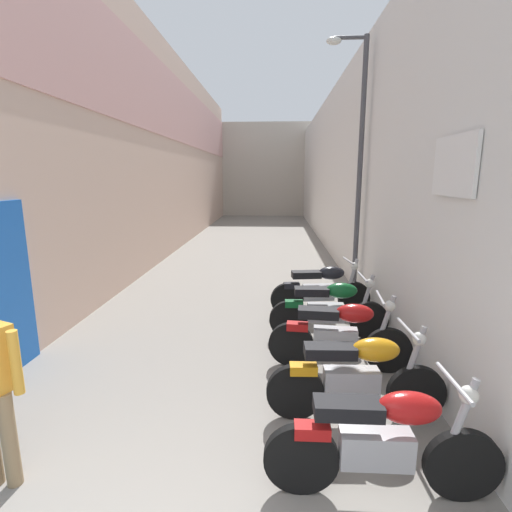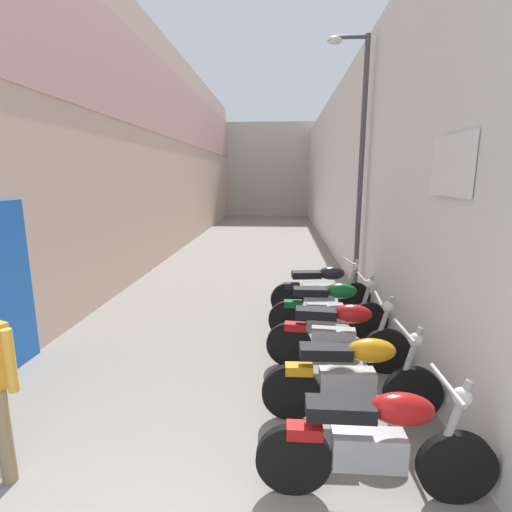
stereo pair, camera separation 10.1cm
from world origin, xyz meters
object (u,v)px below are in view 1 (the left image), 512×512
motorcycle_nearest (384,439)px  motorcycle_third (340,333)px  motorcycle_second (357,375)px  motorcycle_fifth (322,288)px  motorcycle_fourth (330,308)px  street_lamp (356,154)px

motorcycle_nearest → motorcycle_third: (-0.00, 2.08, 0.00)m
motorcycle_second → motorcycle_fifth: (-0.00, 3.15, 0.00)m
motorcycle_second → motorcycle_fifth: size_ratio=1.00×
motorcycle_third → motorcycle_fifth: same height
motorcycle_second → motorcycle_fourth: 2.07m
motorcycle_second → motorcycle_third: 1.08m
motorcycle_second → motorcycle_third: size_ratio=1.00×
motorcycle_second → motorcycle_third: (-0.00, 1.08, 0.00)m
motorcycle_nearest → motorcycle_fourth: (-0.00, 3.06, 0.00)m
motorcycle_nearest → motorcycle_third: same height
motorcycle_nearest → street_lamp: bearing=82.2°
motorcycle_fifth → motorcycle_nearest: bearing=-90.0°
motorcycle_nearest → motorcycle_fourth: 3.06m
motorcycle_nearest → street_lamp: 5.75m
motorcycle_third → street_lamp: (0.71, 3.08, 2.43)m
motorcycle_second → motorcycle_fifth: bearing=90.0°
motorcycle_third → motorcycle_second: bearing=-90.0°
motorcycle_fifth → street_lamp: size_ratio=0.36×
motorcycle_fifth → motorcycle_second: bearing=-90.0°
motorcycle_nearest → motorcycle_fifth: bearing=90.0°
motorcycle_fourth → motorcycle_second: bearing=-90.0°
motorcycle_second → motorcycle_fourth: (0.00, 2.07, 0.00)m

